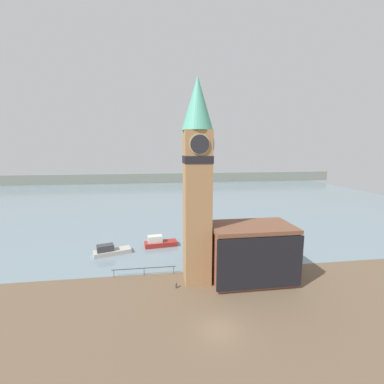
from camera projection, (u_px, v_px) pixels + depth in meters
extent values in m
plane|color=brown|center=(219.00, 330.00, 24.88)|extent=(160.00, 160.00, 0.00)
cube|color=gray|center=(172.00, 196.00, 95.63)|extent=(160.00, 120.00, 0.00)
cube|color=gray|center=(167.00, 178.00, 134.30)|extent=(180.00, 3.00, 5.00)
cube|color=#333338|center=(144.00, 268.00, 35.56)|extent=(8.78, 0.08, 0.08)
cylinder|color=#333338|center=(114.00, 274.00, 35.09)|extent=(0.07, 0.07, 1.05)
cylinder|color=#333338|center=(144.00, 272.00, 35.64)|extent=(0.07, 0.07, 1.05)
cylinder|color=#333338|center=(174.00, 270.00, 36.20)|extent=(0.07, 0.07, 1.05)
cube|color=#9E754C|center=(197.00, 209.00, 32.69)|extent=(3.32, 3.32, 19.62)
cube|color=black|center=(197.00, 159.00, 31.65)|extent=(3.44, 3.44, 0.90)
cylinder|color=tan|center=(200.00, 144.00, 29.67)|extent=(2.43, 0.12, 2.43)
cylinder|color=#232328|center=(200.00, 144.00, 29.59)|extent=(2.21, 0.12, 2.21)
cylinder|color=tan|center=(211.00, 145.00, 31.58)|extent=(0.12, 2.43, 2.43)
cylinder|color=#232328|center=(212.00, 145.00, 31.60)|extent=(0.12, 2.21, 2.21)
cone|color=#51A88E|center=(197.00, 103.00, 30.55)|extent=(3.81, 3.81, 6.32)
cube|color=brown|center=(251.00, 254.00, 34.13)|extent=(10.32, 5.95, 7.09)
cube|color=brown|center=(252.00, 227.00, 33.50)|extent=(10.72, 6.35, 0.50)
cube|color=black|center=(260.00, 263.00, 31.05)|extent=(10.82, 0.30, 6.52)
cube|color=maroon|center=(161.00, 244.00, 46.49)|extent=(6.00, 2.75, 0.84)
cube|color=silver|center=(155.00, 239.00, 46.06)|extent=(2.70, 1.74, 1.19)
cube|color=#B7B2A8|center=(112.00, 252.00, 42.98)|extent=(6.37, 3.86, 0.71)
cube|color=#38383D|center=(105.00, 248.00, 42.38)|extent=(2.97, 2.23, 1.05)
cylinder|color=brown|center=(176.00, 286.00, 32.42)|extent=(0.28, 0.28, 0.60)
sphere|color=brown|center=(176.00, 284.00, 32.37)|extent=(0.29, 0.29, 0.29)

